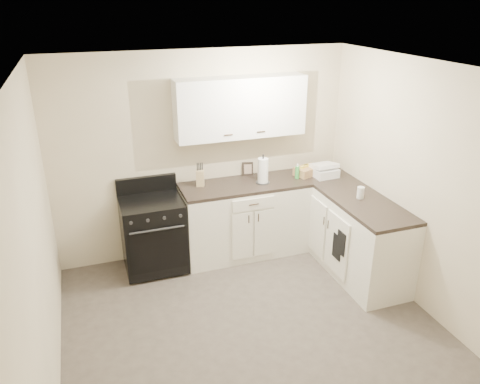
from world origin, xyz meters
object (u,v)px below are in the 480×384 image
object	(u,v)px
stove	(154,234)
knife_block	(200,178)
countertop_grill	(324,172)
paper_towel	(263,171)
wicker_basket	(307,171)

from	to	relation	value
stove	knife_block	distance (m)	0.86
countertop_grill	knife_block	bearing A→B (deg)	169.63
paper_towel	stove	bearing A→B (deg)	179.16
paper_towel	countertop_grill	size ratio (longest dim) A/B	1.05
knife_block	wicker_basket	size ratio (longest dim) A/B	0.66
stove	paper_towel	bearing A→B (deg)	-0.84
stove	countertop_grill	distance (m)	2.24
stove	wicker_basket	size ratio (longest dim) A/B	2.81
knife_block	paper_towel	world-z (taller)	paper_towel
countertop_grill	paper_towel	bearing A→B (deg)	173.62
stove	countertop_grill	xyz separation A→B (m)	(2.17, -0.06, 0.53)
knife_block	wicker_basket	world-z (taller)	knife_block
knife_block	stove	bearing A→B (deg)	-148.96
stove	knife_block	size ratio (longest dim) A/B	4.28
paper_towel	wicker_basket	size ratio (longest dim) A/B	1.01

